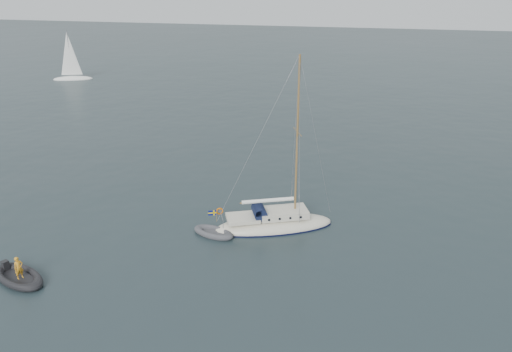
# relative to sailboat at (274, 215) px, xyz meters

# --- Properties ---
(ground) EXTENTS (300.00, 300.00, 0.00)m
(ground) POSITION_rel_sailboat_xyz_m (1.63, -1.38, -0.94)
(ground) COLOR black
(ground) RESTS_ON ground
(sailboat) EXTENTS (8.74, 2.62, 12.44)m
(sailboat) POSITION_rel_sailboat_xyz_m (0.00, 0.00, 0.00)
(sailboat) COLOR beige
(sailboat) RESTS_ON ground
(dinghy) EXTENTS (3.04, 1.37, 0.44)m
(dinghy) POSITION_rel_sailboat_xyz_m (-3.77, -2.07, -0.75)
(dinghy) COLOR #4D4D52
(dinghy) RESTS_ON ground
(rib) EXTENTS (4.00, 1.82, 1.59)m
(rib) POSITION_rel_sailboat_xyz_m (-13.01, -9.92, -0.69)
(rib) COLOR black
(rib) RESTS_ON ground
(distant_yacht_a) EXTENTS (6.50, 3.47, 8.61)m
(distant_yacht_a) POSITION_rel_sailboat_xyz_m (-44.46, 44.26, 2.74)
(distant_yacht_a) COLOR white
(distant_yacht_a) RESTS_ON ground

